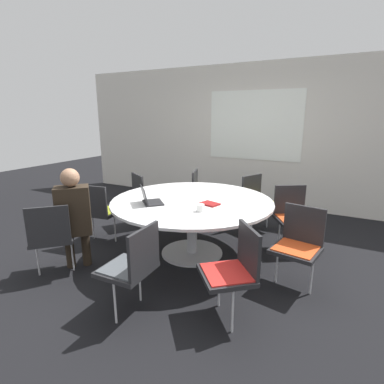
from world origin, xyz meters
The scene contains 16 objects.
ground_plane centered at (0.00, 0.00, 0.00)m, with size 16.00×16.00×0.00m, color black.
wall_back centered at (0.00, 2.60, 1.35)m, with size 8.00×0.07×2.70m.
conference_table centered at (0.00, 0.00, 0.62)m, with size 2.00×2.00×0.72m.
chair_0 centered at (-1.09, -1.21, 0.50)m, with size 0.61×0.61×0.84m.
chair_1 centered at (0.11, -1.32, 0.50)m, with size 0.43×0.45×0.84m.
chair_2 centered at (0.91, -0.96, 0.50)m, with size 0.61×0.61×0.84m.
chair_3 centered at (1.32, -0.17, 0.50)m, with size 0.51×0.49×0.84m.
chair_4 centered at (1.10, 0.74, 0.50)m, with size 0.59×0.59×0.84m.
chair_5 centered at (0.50, 1.23, 0.50)m, with size 0.57×0.58×0.84m.
chair_6 centered at (-0.46, 1.25, 0.50)m, with size 0.53×0.54×0.84m.
chair_7 centered at (-1.18, 0.62, 0.50)m, with size 0.59×0.59×0.84m.
chair_8 centered at (-1.30, -0.28, 0.50)m, with size 0.50×0.49×0.84m.
person_0 centered at (-0.98, -0.98, 0.70)m, with size 0.41×0.41×1.19m.
laptop centered at (-0.37, -0.38, 0.78)m, with size 0.37×0.37×0.21m.
spiral_notebook centered at (0.28, -0.08, 0.73)m, with size 0.24×0.20×0.02m.
coffee_cup centered at (0.29, -0.36, 0.76)m, with size 0.09×0.09×0.08m.
Camera 1 is at (1.67, -3.17, 1.75)m, focal length 28.00 mm.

